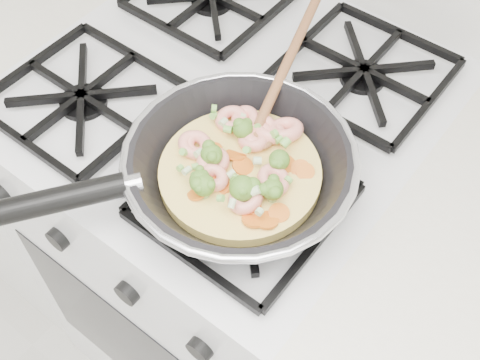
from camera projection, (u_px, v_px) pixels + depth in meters
The scene contains 2 objects.
stove at pixel (229, 240), 1.27m from camera, with size 0.60×0.60×0.92m.
skillet at pixel (237, 166), 0.76m from camera, with size 0.34×0.56×0.09m.
Camera 1 is at (0.42, 1.20, 1.56)m, focal length 45.27 mm.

